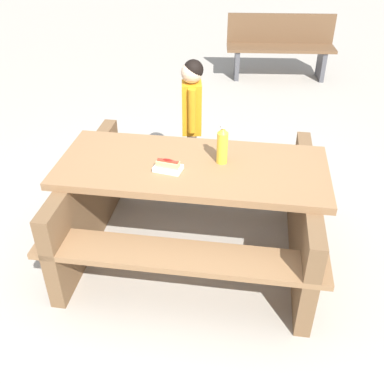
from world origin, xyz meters
name	(u,v)px	position (x,y,z in m)	size (l,w,h in m)	color
ground_plane	(192,249)	(0.00, 0.00, 0.00)	(30.00, 30.00, 0.00)	#ADA599
picnic_table	(192,201)	(0.00, 0.00, 0.44)	(1.93, 1.57, 0.75)	olive
soda_bottle	(222,145)	(-0.19, -0.07, 0.88)	(0.07, 0.07, 0.28)	yellow
hotdog_tray	(168,166)	(0.13, 0.12, 0.78)	(0.19, 0.12, 0.08)	white
child_in_coat	(192,109)	(0.23, -0.91, 0.74)	(0.20, 0.28, 1.15)	brown
park_bench_near	(280,45)	(-0.27, -4.01, 0.45)	(1.55, 0.69, 0.85)	brown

